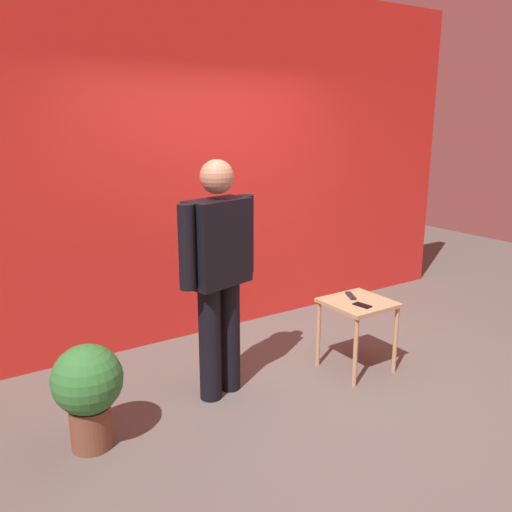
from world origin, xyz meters
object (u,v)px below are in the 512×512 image
(side_table, at_px, (358,312))
(cell_phone, at_px, (362,305))
(tv_remote, at_px, (351,296))
(standing_person, at_px, (218,268))
(potted_plant, at_px, (88,388))

(side_table, height_order, cell_phone, cell_phone)
(tv_remote, bearing_deg, side_table, -74.65)
(cell_phone, bearing_deg, standing_person, 152.42)
(potted_plant, bearing_deg, tv_remote, -0.32)
(standing_person, xyz_separation_m, side_table, (1.14, -0.27, -0.49))
(side_table, distance_m, cell_phone, 0.16)
(tv_remote, height_order, potted_plant, potted_plant)
(standing_person, relative_size, side_table, 2.96)
(cell_phone, bearing_deg, potted_plant, 165.21)
(standing_person, relative_size, cell_phone, 12.21)
(standing_person, distance_m, cell_phone, 1.21)
(potted_plant, bearing_deg, side_table, -3.21)
(side_table, distance_m, tv_remote, 0.15)
(cell_phone, bearing_deg, side_table, 53.30)
(cell_phone, height_order, potted_plant, potted_plant)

